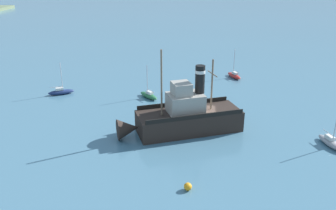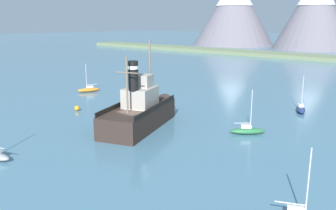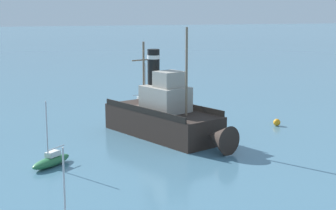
{
  "view_description": "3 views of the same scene",
  "coord_description": "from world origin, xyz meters",
  "px_view_note": "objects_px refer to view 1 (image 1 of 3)",
  "views": [
    {
      "loc": [
        -38.91,
        0.92,
        18.21
      ],
      "look_at": [
        -0.89,
        4.25,
        3.12
      ],
      "focal_mm": 38.0,
      "sensor_mm": 36.0,
      "label": 1
    },
    {
      "loc": [
        27.89,
        -24.98,
        12.01
      ],
      "look_at": [
        1.81,
        3.75,
        2.76
      ],
      "focal_mm": 38.0,
      "sensor_mm": 36.0,
      "label": 2
    },
    {
      "loc": [
        12.65,
        45.2,
        11.42
      ],
      "look_at": [
        -1.57,
        1.55,
        2.77
      ],
      "focal_mm": 55.0,
      "sensor_mm": 36.0,
      "label": 3
    }
  ],
  "objects_px": {
    "sailboat_red": "(234,75)",
    "sailboat_navy": "(61,92)",
    "old_tugboat": "(184,117)",
    "sailboat_green": "(149,95)",
    "sailboat_grey": "(330,142)",
    "mooring_buoy": "(188,187)"
  },
  "relations": [
    {
      "from": "sailboat_red",
      "to": "sailboat_navy",
      "type": "bearing_deg",
      "value": 112.08
    },
    {
      "from": "old_tugboat",
      "to": "sailboat_green",
      "type": "bearing_deg",
      "value": 27.78
    },
    {
      "from": "sailboat_grey",
      "to": "sailboat_green",
      "type": "xyz_separation_m",
      "value": [
        12.93,
        21.55,
        0.0
      ]
    },
    {
      "from": "sailboat_green",
      "to": "sailboat_red",
      "type": "xyz_separation_m",
      "value": [
        11.23,
        -13.33,
        0.0
      ]
    },
    {
      "from": "old_tugboat",
      "to": "sailboat_navy",
      "type": "height_order",
      "value": "old_tugboat"
    },
    {
      "from": "sailboat_grey",
      "to": "sailboat_green",
      "type": "bearing_deg",
      "value": 59.03
    },
    {
      "from": "sailboat_navy",
      "to": "mooring_buoy",
      "type": "bearing_deg",
      "value": -138.92
    },
    {
      "from": "sailboat_grey",
      "to": "mooring_buoy",
      "type": "bearing_deg",
      "value": 122.36
    },
    {
      "from": "sailboat_navy",
      "to": "sailboat_green",
      "type": "distance_m",
      "value": 13.4
    },
    {
      "from": "sailboat_green",
      "to": "sailboat_red",
      "type": "relative_size",
      "value": 1.0
    },
    {
      "from": "sailboat_green",
      "to": "sailboat_red",
      "type": "bearing_deg",
      "value": -49.89
    },
    {
      "from": "sailboat_red",
      "to": "sailboat_green",
      "type": "bearing_deg",
      "value": 130.11
    },
    {
      "from": "sailboat_green",
      "to": "mooring_buoy",
      "type": "distance_m",
      "value": 23.38
    },
    {
      "from": "sailboat_navy",
      "to": "sailboat_green",
      "type": "relative_size",
      "value": 1.0
    },
    {
      "from": "sailboat_grey",
      "to": "sailboat_navy",
      "type": "relative_size",
      "value": 1.0
    },
    {
      "from": "sailboat_green",
      "to": "sailboat_navy",
      "type": "bearing_deg",
      "value": 88.34
    },
    {
      "from": "sailboat_green",
      "to": "mooring_buoy",
      "type": "xyz_separation_m",
      "value": [
        -22.46,
        -6.52,
        -0.07
      ]
    },
    {
      "from": "sailboat_navy",
      "to": "sailboat_green",
      "type": "bearing_deg",
      "value": -91.66
    },
    {
      "from": "sailboat_green",
      "to": "mooring_buoy",
      "type": "relative_size",
      "value": 6.97
    },
    {
      "from": "sailboat_navy",
      "to": "sailboat_red",
      "type": "distance_m",
      "value": 28.84
    },
    {
      "from": "sailboat_red",
      "to": "mooring_buoy",
      "type": "distance_m",
      "value": 34.37
    },
    {
      "from": "sailboat_green",
      "to": "mooring_buoy",
      "type": "bearing_deg",
      "value": -163.8
    }
  ]
}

